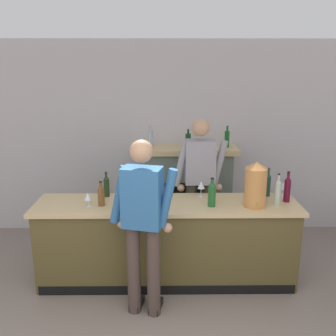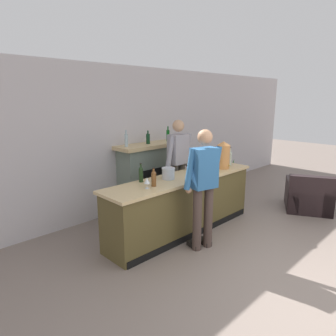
{
  "view_description": "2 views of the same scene",
  "coord_description": "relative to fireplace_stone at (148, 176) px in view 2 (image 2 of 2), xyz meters",
  "views": [
    {
      "loc": [
        0.07,
        -1.62,
        2.36
      ],
      "look_at": [
        0.11,
        2.36,
        1.3
      ],
      "focal_mm": 40.0,
      "sensor_mm": 36.0,
      "label": 1
    },
    {
      "loc": [
        -3.33,
        -0.91,
        2.17
      ],
      "look_at": [
        -0.07,
        2.41,
        1.08
      ],
      "focal_mm": 32.0,
      "sensor_mm": 36.0,
      "label": 2
    }
  ],
  "objects": [
    {
      "name": "wine_bottle_cabernet_heavy",
      "position": [
        -1.01,
        -1.3,
        0.4
      ],
      "size": [
        0.07,
        0.07,
        0.27
      ],
      "color": "brown",
      "rests_on": "bar_counter"
    },
    {
      "name": "person_customer",
      "position": [
        -0.54,
        -1.82,
        0.31
      ],
      "size": [
        0.65,
        0.37,
        1.75
      ],
      "color": "#483831",
      "rests_on": "ground_plane"
    },
    {
      "name": "wall_back_panel",
      "position": [
        -0.41,
        0.26,
        0.71
      ],
      "size": [
        12.0,
        0.07,
        2.75
      ],
      "color": "beige",
      "rests_on": "ground_plane"
    },
    {
      "name": "wine_bottle_burgundy_dark",
      "position": [
        0.85,
        -1.0,
        0.42
      ],
      "size": [
        0.06,
        0.06,
        0.33
      ],
      "color": "#1D3F2D",
      "rests_on": "bar_counter"
    },
    {
      "name": "fireplace_stone",
      "position": [
        0.0,
        0.0,
        0.0
      ],
      "size": [
        1.36,
        0.52,
        1.61
      ],
      "color": "slate",
      "rests_on": "ground_plane"
    },
    {
      "name": "wine_glass_by_dispenser",
      "position": [
        -1.15,
        -1.31,
        0.38
      ],
      "size": [
        0.08,
        0.08,
        0.15
      ],
      "color": "silver",
      "rests_on": "bar_counter"
    },
    {
      "name": "wine_bottle_chardonnay_pale",
      "position": [
        -1.0,
        -1.0,
        0.4
      ],
      "size": [
        0.07,
        0.07,
        0.29
      ],
      "color": "#1D3318",
      "rests_on": "bar_counter"
    },
    {
      "name": "copper_dispenser",
      "position": [
        0.63,
        -1.32,
        0.52
      ],
      "size": [
        0.24,
        0.27,
        0.49
      ],
      "color": "#CA8343",
      "rests_on": "bar_counter"
    },
    {
      "name": "wine_bottle_merlot_tall",
      "position": [
        1.01,
        -1.19,
        0.42
      ],
      "size": [
        0.07,
        0.07,
        0.34
      ],
      "color": "#570D25",
      "rests_on": "bar_counter"
    },
    {
      "name": "wine_bottle_port_short",
      "position": [
        0.88,
        -1.3,
        0.43
      ],
      "size": [
        0.06,
        0.06,
        0.35
      ],
      "color": "#A8BDAB",
      "rests_on": "bar_counter"
    },
    {
      "name": "potted_plant_corner",
      "position": [
        2.51,
        -0.38,
        -0.37
      ],
      "size": [
        0.44,
        0.43,
        0.69
      ],
      "color": "brown",
      "rests_on": "ground_plane"
    },
    {
      "name": "wine_glass_front_right",
      "position": [
        0.74,
        -1.02,
        0.39
      ],
      "size": [
        0.09,
        0.09,
        0.16
      ],
      "color": "silver",
      "rests_on": "bar_counter"
    },
    {
      "name": "wine_bottle_rose_blush",
      "position": [
        0.17,
        -1.32,
        0.42
      ],
      "size": [
        0.08,
        0.08,
        0.31
      ],
      "color": "#1F5726",
      "rests_on": "bar_counter"
    },
    {
      "name": "ground_plane",
      "position": [
        -0.41,
        -3.46,
        -0.66
      ],
      "size": [
        24.0,
        24.0,
        0.0
      ],
      "primitive_type": "plane",
      "color": "slate"
    },
    {
      "name": "ice_bucket_steel",
      "position": [
        -0.59,
        -1.16,
        0.36
      ],
      "size": [
        0.21,
        0.21,
        0.18
      ],
      "color": "silver",
      "rests_on": "bar_counter"
    },
    {
      "name": "wine_glass_mid_counter",
      "position": [
        1.02,
        -1.01,
        0.39
      ],
      "size": [
        0.07,
        0.07,
        0.17
      ],
      "color": "silver",
      "rests_on": "bar_counter"
    },
    {
      "name": "bar_counter",
      "position": [
        -0.31,
        -1.22,
        -0.19
      ],
      "size": [
        2.89,
        0.67,
        0.94
      ],
      "color": "brown",
      "rests_on": "ground_plane"
    },
    {
      "name": "wine_glass_back_row",
      "position": [
        0.09,
        -0.99,
        0.4
      ],
      "size": [
        0.08,
        0.08,
        0.18
      ],
      "color": "silver",
      "rests_on": "bar_counter"
    },
    {
      "name": "armchair_black",
      "position": [
        2.15,
        -2.31,
        -0.4
      ],
      "size": [
        1.14,
        1.12,
        0.76
      ],
      "color": "black",
      "rests_on": "ground_plane"
    },
    {
      "name": "person_bartender",
      "position": [
        0.09,
        -0.72,
        0.33
      ],
      "size": [
        0.66,
        0.31,
        1.79
      ],
      "color": "#453D31",
      "rests_on": "ground_plane"
    }
  ]
}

